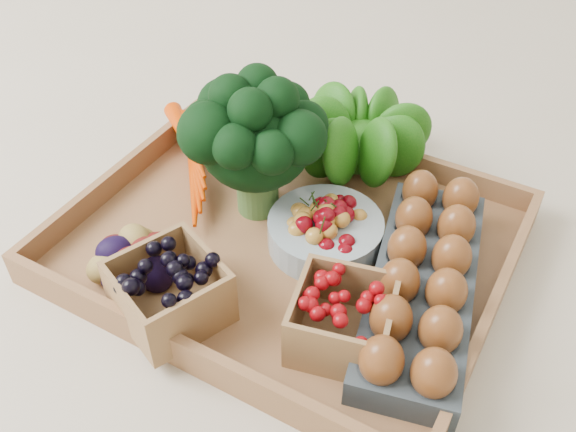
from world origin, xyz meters
The scene contains 10 objects.
ground centered at (0.00, 0.00, 0.00)m, with size 4.00×4.00×0.00m, color beige.
tray centered at (0.00, 0.00, 0.01)m, with size 0.55×0.45×0.01m, color #93653D.
carrots centered at (-0.19, 0.05, 0.04)m, with size 0.19×0.13×0.04m, color #DA3A00, non-canonical shape.
lettuce centered at (0.01, 0.19, 0.08)m, with size 0.13×0.13×0.13m, color #13550D.
broccoli centered at (-0.07, 0.04, 0.09)m, with size 0.19×0.19×0.15m, color black, non-canonical shape.
cherry_bowl centered at (0.04, 0.02, 0.03)m, with size 0.15×0.15×0.04m, color #8C9EA5.
egg_carton centered at (0.19, -0.01, 0.03)m, with size 0.12×0.33×0.04m, color #374046.
potatoes centered at (-0.14, -0.14, 0.05)m, with size 0.13×0.13×0.07m, color #450D0B, non-canonical shape.
punnet_blackberry centered at (-0.06, -0.17, 0.05)m, with size 0.11×0.11×0.08m, color black.
punnet_raspberry centered at (0.13, -0.11, 0.05)m, with size 0.11×0.11×0.07m, color maroon.
Camera 1 is at (0.30, -0.53, 0.61)m, focal length 40.00 mm.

